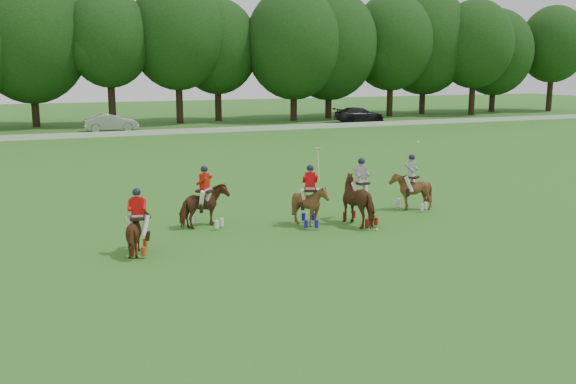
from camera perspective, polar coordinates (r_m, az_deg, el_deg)
name	(u,v)px	position (r m, az deg, el deg)	size (l,w,h in m)	color
ground	(316,266)	(18.97, 2.51, -6.63)	(180.00, 180.00, 0.00)	#2D681D
tree_line	(112,39)	(64.99, -15.40, 12.97)	(117.98, 14.32, 14.75)	black
boundary_rail	(128,133)	(55.23, -14.01, 5.08)	(120.00, 0.10, 0.44)	white
car_mid	(111,123)	(59.52, -15.45, 5.96)	(1.62, 4.65, 1.53)	#A8A8AE
car_right	(359,115)	(67.05, 6.35, 6.84)	(2.14, 5.27, 1.53)	black
polo_red_a	(138,231)	(20.49, -13.16, -3.41)	(1.06, 1.73, 2.10)	#472213
polo_red_b	(205,206)	(23.38, -7.38, -1.22)	(2.03, 2.04, 2.27)	#472213
polo_red_c	(310,204)	(23.40, 1.97, -1.11)	(1.65, 1.75, 2.82)	#472213
polo_stripe_a	(361,200)	(23.78, 6.46, -0.72)	(1.38, 2.27, 2.49)	#472213
polo_stripe_b	(411,190)	(26.47, 10.85, 0.15)	(1.86, 1.90, 2.83)	#472213
polo_ball	(377,229)	(23.15, 7.89, -3.31)	(0.09, 0.09, 0.09)	white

